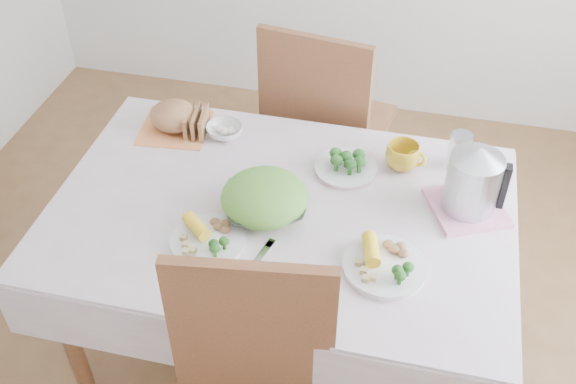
% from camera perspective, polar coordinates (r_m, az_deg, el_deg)
% --- Properties ---
extents(floor, '(3.60, 3.60, 0.00)m').
position_cam_1_polar(floor, '(2.77, -0.51, -13.04)').
color(floor, brown).
rests_on(floor, ground).
extents(dining_table, '(1.40, 0.90, 0.75)m').
position_cam_1_polar(dining_table, '(2.48, -0.56, -7.98)').
color(dining_table, brown).
rests_on(dining_table, floor).
extents(tablecloth, '(1.50, 1.00, 0.01)m').
position_cam_1_polar(tablecloth, '(2.20, -0.63, -1.51)').
color(tablecloth, beige).
rests_on(tablecloth, dining_table).
extents(chair_far, '(0.55, 0.55, 1.06)m').
position_cam_1_polar(chair_far, '(3.01, 3.47, 4.81)').
color(chair_far, brown).
rests_on(chair_far, floor).
extents(salad_bowl, '(0.34, 0.34, 0.06)m').
position_cam_1_polar(salad_bowl, '(2.16, -1.98, -1.10)').
color(salad_bowl, white).
rests_on(salad_bowl, tablecloth).
extents(dinner_plate_left, '(0.32, 0.32, 0.02)m').
position_cam_1_polar(dinner_plate_left, '(2.09, -6.78, -4.16)').
color(dinner_plate_left, white).
rests_on(dinner_plate_left, tablecloth).
extents(dinner_plate_right, '(0.27, 0.27, 0.02)m').
position_cam_1_polar(dinner_plate_right, '(2.02, 8.19, -6.26)').
color(dinner_plate_right, white).
rests_on(dinner_plate_right, tablecloth).
extents(broccoli_plate, '(0.23, 0.23, 0.02)m').
position_cam_1_polar(broccoli_plate, '(2.34, 4.90, 2.01)').
color(broccoli_plate, beige).
rests_on(broccoli_plate, tablecloth).
extents(napkin, '(0.27, 0.27, 0.00)m').
position_cam_1_polar(napkin, '(2.57, -9.54, 5.38)').
color(napkin, '#E38244').
rests_on(napkin, tablecloth).
extents(bread_loaf, '(0.19, 0.18, 0.11)m').
position_cam_1_polar(bread_loaf, '(2.54, -9.68, 6.40)').
color(bread_loaf, brown).
rests_on(bread_loaf, napkin).
extents(fruit_bowl, '(0.15, 0.15, 0.04)m').
position_cam_1_polar(fruit_bowl, '(2.50, -5.39, 5.18)').
color(fruit_bowl, white).
rests_on(fruit_bowl, tablecloth).
extents(yellow_mug, '(0.14, 0.14, 0.09)m').
position_cam_1_polar(yellow_mug, '(2.36, 9.68, 3.00)').
color(yellow_mug, gold).
rests_on(yellow_mug, tablecloth).
extents(glass_tumbler, '(0.09, 0.09, 0.14)m').
position_cam_1_polar(glass_tumbler, '(2.38, 14.25, 3.16)').
color(glass_tumbler, white).
rests_on(glass_tumbler, tablecloth).
extents(pink_tray, '(0.30, 0.30, 0.02)m').
position_cam_1_polar(pink_tray, '(2.26, 14.88, -1.29)').
color(pink_tray, pink).
rests_on(pink_tray, tablecloth).
extents(electric_kettle, '(0.20, 0.20, 0.24)m').
position_cam_1_polar(electric_kettle, '(2.19, 15.38, 0.89)').
color(electric_kettle, '#B2B5BA').
rests_on(electric_kettle, pink_tray).
extents(fork_left, '(0.11, 0.15, 0.00)m').
position_cam_1_polar(fork_left, '(2.11, -4.96, -3.83)').
color(fork_left, silver).
rests_on(fork_left, tablecloth).
extents(fork_right, '(0.06, 0.18, 0.00)m').
position_cam_1_polar(fork_right, '(2.03, -2.57, -5.75)').
color(fork_right, silver).
rests_on(fork_right, tablecloth).
extents(knife, '(0.19, 0.04, 0.00)m').
position_cam_1_polar(knife, '(2.00, -4.13, -6.81)').
color(knife, silver).
rests_on(knife, tablecloth).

